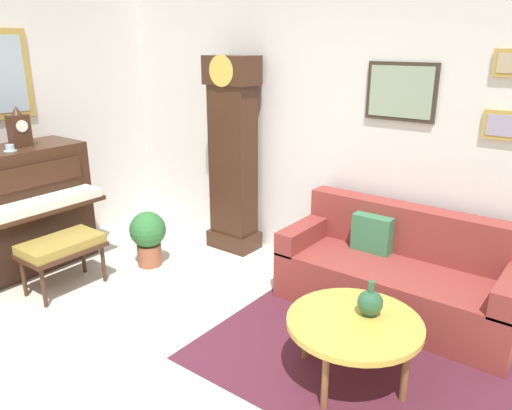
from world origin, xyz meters
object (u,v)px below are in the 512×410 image
teacup (10,149)px  potted_plant (148,235)px  grandfather_clock (233,161)px  green_jug (370,303)px  couch (399,274)px  mantel_clock (19,129)px  coffee_table (354,324)px  piano (11,211)px  piano_bench (62,247)px

teacup → potted_plant: bearing=44.6°
grandfather_clock → green_jug: size_ratio=8.46×
couch → teacup: size_ratio=16.38×
mantel_clock → potted_plant: bearing=34.6°
grandfather_clock → coffee_table: bearing=-31.4°
piano → grandfather_clock: size_ratio=0.71×
piano_bench → mantel_clock: (-0.72, 0.15, 0.97)m
green_jug → couch: bearing=99.8°
couch → grandfather_clock: bearing=174.4°
piano_bench → grandfather_clock: bearing=70.1°
coffee_table → green_jug: 0.18m
mantel_clock → teacup: mantel_clock is taller
potted_plant → coffee_table: bearing=-8.8°
piano_bench → teacup: teacup is taller
piano_bench → green_jug: bearing=11.5°
piano_bench → green_jug: (2.70, 0.55, 0.12)m
mantel_clock → green_jug: mantel_clock is taller
coffee_table → teacup: teacup is taller
grandfather_clock → couch: (1.93, -0.19, -0.65)m
piano → green_jug: (3.42, 0.60, -0.08)m
piano → potted_plant: size_ratio=2.57×
teacup → potted_plant: (0.83, 0.82, -0.90)m
coffee_table → teacup: 3.39m
piano → potted_plant: (0.95, 0.86, -0.29)m
mantel_clock → green_jug: size_ratio=1.58×
grandfather_clock → coffee_table: (2.05, -1.25, -0.55)m
piano → couch: 3.62m
piano_bench → coffee_table: piano_bench is taller
coffee_table → piano_bench: bearing=-170.9°
coffee_table → potted_plant: (-2.43, 0.38, -0.09)m
piano → coffee_table: 3.42m
grandfather_clock → teacup: (-1.21, -1.70, 0.26)m
coffee_table → mantel_clock: 3.52m
piano → green_jug: piano is taller
piano → piano_bench: size_ratio=2.06×
piano_bench → couch: (2.54, 1.49, -0.09)m
piano → mantel_clock: bearing=89.4°
teacup → coffee_table: bearing=7.8°
piano → green_jug: 3.48m
coffee_table → potted_plant: 2.46m
mantel_clock → teacup: (0.11, -0.17, -0.15)m
piano_bench → potted_plant: bearing=74.4°
piano_bench → mantel_clock: size_ratio=1.84×
grandfather_clock → green_jug: grandfather_clock is taller
green_jug → potted_plant: green_jug is taller
mantel_clock → potted_plant: (0.95, 0.65, -1.05)m
teacup → couch: bearing=25.6°
green_jug → potted_plant: size_ratio=0.43×
grandfather_clock → teacup: 2.10m
mantel_clock → potted_plant: mantel_clock is taller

